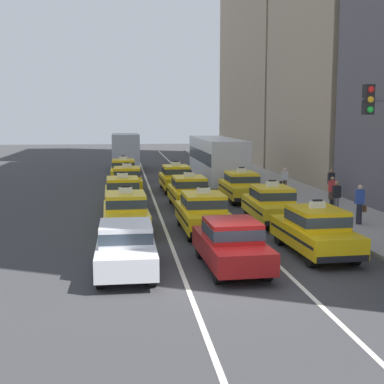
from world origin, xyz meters
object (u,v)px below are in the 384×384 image
object	(u,v)px
sedan_center_nearest	(231,243)
taxi_center_second	(203,212)
taxi_left_third	(123,192)
taxi_right_third	(241,186)
sedan_left_nearest	(126,246)
pedestrian_mid_block	(336,198)
pedestrian_far_corner	(285,181)
box_truck_left_sixth	(126,150)
pedestrian_trailing	(360,205)
taxi_right_second	(271,203)
taxi_right_nearest	(315,230)
pedestrian_near_crosswalk	(331,184)
taxi_left_fifth	(123,170)
taxi_center_fourth	(176,178)
bus_right_fourth	(216,158)
taxi_left_second	(126,212)
taxi_left_fourth	(127,180)
taxi_center_third	(189,191)
pedestrian_by_storefront	(332,193)

from	to	relation	value
sedan_center_nearest	taxi_center_second	bearing A→B (deg)	90.98
taxi_center_second	taxi_left_third	bearing A→B (deg)	118.07
taxi_right_third	sedan_left_nearest	bearing A→B (deg)	-116.04
pedestrian_mid_block	pedestrian_far_corner	xyz separation A→B (m)	(-0.24, 7.41, -0.03)
box_truck_left_sixth	pedestrian_trailing	size ratio (longest dim) A/B	4.07
taxi_right_second	pedestrian_trailing	distance (m)	3.82
sedan_center_nearest	taxi_right_third	xyz separation A→B (m)	(3.29, 13.45, 0.03)
taxi_right_third	pedestrian_trailing	size ratio (longest dim) A/B	2.67
sedan_center_nearest	taxi_right_nearest	bearing A→B (deg)	23.24
pedestrian_near_crosswalk	pedestrian_mid_block	bearing A→B (deg)	-109.20
taxi_left_fifth	pedestrian_near_crosswalk	distance (m)	15.80
taxi_left_third	taxi_center_fourth	xyz separation A→B (m)	(3.40, 6.44, 0.00)
bus_right_fourth	pedestrian_mid_block	size ratio (longest dim) A/B	6.94
pedestrian_trailing	pedestrian_mid_block	bearing A→B (deg)	94.79
taxi_right_nearest	pedestrian_far_corner	bearing A→B (deg)	77.25
box_truck_left_sixth	bus_right_fourth	world-z (taller)	box_truck_left_sixth
taxi_left_second	taxi_right_second	world-z (taller)	same
sedan_center_nearest	pedestrian_mid_block	xyz separation A→B (m)	(6.60, 7.75, 0.11)
sedan_center_nearest	pedestrian_near_crosswalk	bearing A→B (deg)	56.68
sedan_left_nearest	taxi_left_fourth	size ratio (longest dim) A/B	0.94
sedan_center_nearest	taxi_center_fourth	distance (m)	18.01
taxi_center_second	bus_right_fourth	size ratio (longest dim) A/B	0.41
pedestrian_far_corner	pedestrian_trailing	bearing A→B (deg)	-87.51
taxi_left_second	pedestrian_mid_block	distance (m)	10.03
taxi_left_fourth	bus_right_fourth	distance (m)	8.03
taxi_right_second	taxi_right_nearest	bearing A→B (deg)	-90.35
sedan_left_nearest	taxi_left_fifth	xyz separation A→B (m)	(-0.02, 23.37, 0.03)
taxi_left_fifth	bus_right_fourth	size ratio (longest dim) A/B	0.41
pedestrian_near_crosswalk	pedestrian_mid_block	size ratio (longest dim) A/B	1.05
taxi_left_fourth	taxi_center_third	size ratio (longest dim) A/B	0.99
taxi_center_fourth	taxi_right_third	world-z (taller)	same
taxi_left_third	sedan_center_nearest	bearing A→B (deg)	-73.74
sedan_center_nearest	taxi_center_fourth	bearing A→B (deg)	89.93
sedan_left_nearest	pedestrian_trailing	size ratio (longest dim) A/B	2.52
bus_right_fourth	pedestrian_trailing	world-z (taller)	bus_right_fourth
sedan_left_nearest	pedestrian_far_corner	world-z (taller)	pedestrian_far_corner
taxi_center_second	taxi_right_nearest	size ratio (longest dim) A/B	0.99
pedestrian_mid_block	pedestrian_trailing	size ratio (longest dim) A/B	0.94
taxi_center_fourth	pedestrian_mid_block	world-z (taller)	taxi_center_fourth
bus_right_fourth	pedestrian_near_crosswalk	distance (m)	10.62
taxi_left_fifth	bus_right_fourth	xyz separation A→B (m)	(6.66, -1.36, 0.94)
taxi_left_fifth	sedan_center_nearest	world-z (taller)	taxi_left_fifth
taxi_center_third	pedestrian_by_storefront	xyz separation A→B (m)	(7.02, -2.11, 0.10)
taxi_right_nearest	bus_right_fourth	bearing A→B (deg)	89.72
box_truck_left_sixth	taxi_right_nearest	xyz separation A→B (m)	(6.32, -30.59, -0.90)
taxi_left_fifth	taxi_right_third	size ratio (longest dim) A/B	1.00
sedan_left_nearest	taxi_center_fourth	bearing A→B (deg)	79.59
taxi_left_fourth	pedestrian_near_crosswalk	xyz separation A→B (m)	(11.39, -4.66, 0.12)
pedestrian_mid_block	box_truck_left_sixth	bearing A→B (deg)	111.75
taxi_left_third	taxi_right_third	world-z (taller)	same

